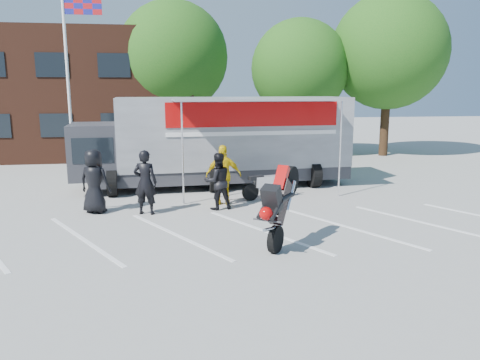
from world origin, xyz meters
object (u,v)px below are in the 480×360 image
object	(u,v)px
stunt_bike_rider	(286,244)
spectator_leather_b	(145,182)
spectator_leather_a	(94,181)
spectator_hivis	(224,175)
tree_right	(389,52)
tree_left	(173,57)
tree_mid	(300,69)
parked_motorcycle	(268,199)
transporter_truck	(222,186)
flagpole	(73,59)
spectator_leather_c	(218,181)

from	to	relation	value
stunt_bike_rider	spectator_leather_b	size ratio (longest dim) A/B	1.10
spectator_leather_a	spectator_hivis	world-z (taller)	spectator_leather_a
tree_right	spectator_leather_a	xyz separation A→B (m)	(-14.67, -10.79, -4.87)
tree_left	spectator_hivis	xyz separation A→B (m)	(1.43, -11.82, -4.56)
tree_left	tree_mid	distance (m)	7.10
tree_left	parked_motorcycle	size ratio (longest dim) A/B	4.28
spectator_leather_a	spectator_leather_b	xyz separation A→B (m)	(1.58, -0.40, -0.00)
tree_left	spectator_hivis	size ratio (longest dim) A/B	4.30
spectator_leather_b	spectator_hivis	size ratio (longest dim) A/B	1.00
transporter_truck	parked_motorcycle	bearing A→B (deg)	-65.15
flagpole	transporter_truck	bearing A→B (deg)	-24.46
parked_motorcycle	stunt_bike_rider	world-z (taller)	stunt_bike_rider
spectator_leather_c	spectator_hivis	xyz separation A→B (m)	(0.26, 0.59, 0.09)
tree_right	spectator_leather_c	distance (m)	16.15
tree_mid	tree_right	size ratio (longest dim) A/B	0.84
transporter_truck	spectator_leather_b	bearing A→B (deg)	-128.88
tree_mid	spectator_leather_a	xyz separation A→B (m)	(-9.67, -11.29, -3.94)
flagpole	spectator_leather_b	bearing A→B (deg)	-64.77
tree_right	stunt_bike_rider	bearing A→B (deg)	-122.95
flagpole	stunt_bike_rider	size ratio (longest dim) A/B	3.63
tree_right	spectator_leather_a	size ratio (longest dim) A/B	4.53
flagpole	stunt_bike_rider	bearing A→B (deg)	-56.21
flagpole	tree_left	bearing A→B (deg)	54.72
stunt_bike_rider	flagpole	bearing A→B (deg)	159.83
stunt_bike_rider	spectator_leather_c	size ratio (longest dim) A/B	1.20
transporter_truck	spectator_leather_c	size ratio (longest dim) A/B	6.01
tree_right	parked_motorcycle	world-z (taller)	tree_right
stunt_bike_rider	spectator_leather_a	distance (m)	6.53
flagpole	tree_mid	bearing A→B (deg)	23.97
tree_mid	tree_left	bearing A→B (deg)	171.87
transporter_truck	spectator_leather_a	size ratio (longest dim) A/B	5.48
tree_mid	stunt_bike_rider	world-z (taller)	tree_mid
tree_right	spectator_hivis	world-z (taller)	tree_right
parked_motorcycle	tree_right	bearing A→B (deg)	-59.39
tree_left	stunt_bike_rider	distance (m)	17.24
tree_mid	parked_motorcycle	bearing A→B (deg)	-111.00
tree_left	tree_mid	world-z (taller)	tree_left
spectator_leather_a	spectator_leather_c	bearing A→B (deg)	-159.41
flagpole	parked_motorcycle	distance (m)	10.31
spectator_leather_b	spectator_leather_c	size ratio (longest dim) A/B	1.10
tree_left	tree_mid	size ratio (longest dim) A/B	1.13
spectator_hivis	spectator_leather_b	bearing A→B (deg)	26.23
tree_mid	spectator_leather_a	bearing A→B (deg)	-130.58
flagpole	tree_right	xyz separation A→B (m)	(16.24, 4.50, 0.82)
tree_mid	spectator_hivis	world-z (taller)	tree_mid
tree_mid	tree_right	distance (m)	5.11
parked_motorcycle	spectator_leather_a	world-z (taller)	spectator_leather_a
spectator_hivis	stunt_bike_rider	bearing A→B (deg)	111.60
spectator_leather_c	stunt_bike_rider	bearing A→B (deg)	98.02
tree_mid	transporter_truck	size ratio (longest dim) A/B	0.70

